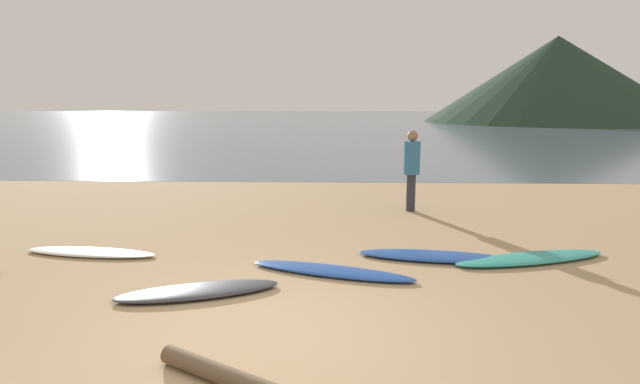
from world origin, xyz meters
TOP-DOWN VIEW (x-y plane):
  - ground_plane at (0.00, 10.00)m, footprint 120.00×120.00m
  - ocean_water at (0.00, 60.15)m, footprint 140.00×100.00m
  - headland_hill at (24.24, 53.57)m, footprint 27.75×27.75m
  - surfboard_2 at (-3.04, 2.88)m, footprint 2.17×0.75m
  - surfboard_3 at (-0.94, 1.27)m, footprint 2.06×1.19m
  - surfboard_4 at (0.69, 2.11)m, footprint 2.37×1.18m
  - surfboard_5 at (2.23, 2.84)m, footprint 2.36×0.93m
  - surfboard_6 at (3.63, 2.79)m, footprint 2.53×1.28m
  - person_1 at (2.32, 6.28)m, footprint 0.35×0.35m
  - driftwood_log at (-0.01, -0.85)m, footprint 1.60×1.05m

SIDE VIEW (x-z plane):
  - ground_plane at x=0.00m, z-range -0.20..0.00m
  - ocean_water at x=0.00m, z-range 0.00..0.00m
  - surfboard_2 at x=-3.04m, z-range 0.00..0.07m
  - surfboard_4 at x=0.69m, z-range 0.00..0.08m
  - surfboard_5 at x=2.23m, z-range 0.00..0.08m
  - surfboard_6 at x=3.63m, z-range 0.00..0.09m
  - surfboard_3 at x=-0.94m, z-range 0.00..0.09m
  - driftwood_log at x=-0.01m, z-range 0.00..0.17m
  - person_1 at x=2.32m, z-range 0.15..1.88m
  - headland_hill at x=24.24m, z-range 0.00..9.15m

